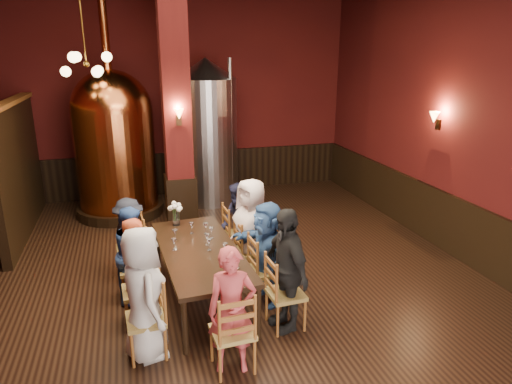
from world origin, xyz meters
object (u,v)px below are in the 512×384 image
object	(u,v)px
dining_table	(200,253)
rose_vase	(176,210)
person_2	(134,254)
steel_vessel	(207,132)
copper_kettle	(115,142)
person_1	(138,272)
person_0	(144,294)

from	to	relation	value
dining_table	rose_vase	world-z (taller)	rose_vase
person_2	dining_table	bearing A→B (deg)	-92.33
person_2	steel_vessel	xyz separation A→B (m)	(1.76, 4.03, 0.92)
copper_kettle	rose_vase	distance (m)	3.14
dining_table	person_1	xyz separation A→B (m)	(-0.83, -0.38, 0.03)
person_1	rose_vase	distance (m)	1.53
dining_table	person_2	size ratio (longest dim) A/B	1.83
person_1	copper_kettle	world-z (taller)	copper_kettle
copper_kettle	rose_vase	xyz separation A→B (m)	(0.88, -2.97, -0.54)
person_2	copper_kettle	xyz separation A→B (m)	(-0.21, 3.68, 0.87)
person_2	steel_vessel	world-z (taller)	steel_vessel
dining_table	person_1	size ratio (longest dim) A/B	1.72
dining_table	person_2	bearing A→B (deg)	158.78
dining_table	copper_kettle	distance (m)	4.19
person_0	person_2	size ratio (longest dim) A/B	1.15
rose_vase	person_0	bearing A→B (deg)	-106.05
rose_vase	steel_vessel	bearing A→B (deg)	71.69
dining_table	rose_vase	size ratio (longest dim) A/B	6.51
steel_vessel	person_0	bearing A→B (deg)	-107.46
person_0	steel_vessel	distance (m)	5.67
person_0	steel_vessel	bearing A→B (deg)	-28.73
copper_kettle	rose_vase	size ratio (longest dim) A/B	11.21
copper_kettle	steel_vessel	distance (m)	2.01
person_2	copper_kettle	world-z (taller)	copper_kettle
steel_vessel	person_1	bearing A→B (deg)	-110.19
copper_kettle	person_0	bearing A→B (deg)	-86.66
person_0	person_2	distance (m)	1.33
steel_vessel	rose_vase	distance (m)	3.54
dining_table	person_0	distance (m)	1.32
person_0	rose_vase	size ratio (longest dim) A/B	4.11
rose_vase	copper_kettle	bearing A→B (deg)	106.50
dining_table	person_0	bearing A→B (deg)	-130.36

